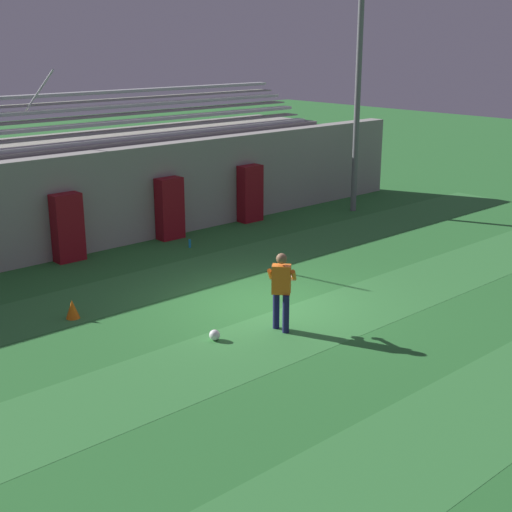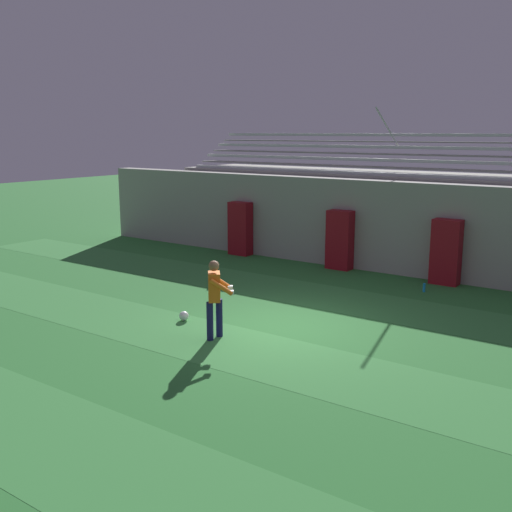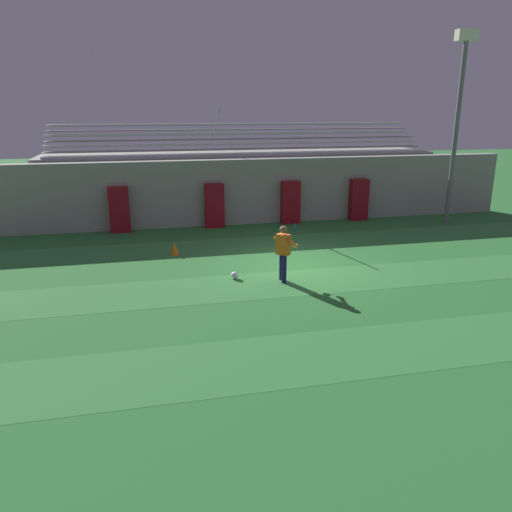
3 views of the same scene
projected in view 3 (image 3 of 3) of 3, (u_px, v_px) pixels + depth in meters
ground_plane at (293, 265)px, 16.15m from camera, size 80.00×80.00×0.00m
turf_stripe_near at (376, 349)px, 10.55m from camera, size 28.00×2.20×0.01m
turf_stripe_mid at (309, 281)px, 14.66m from camera, size 28.00×2.20×0.01m
turf_stripe_far at (271, 243)px, 18.78m from camera, size 28.00×2.20×0.01m
back_wall at (250, 191)px, 21.83m from camera, size 24.00×0.60×2.80m
padding_pillar_gate_left at (215, 206)px, 21.09m from camera, size 0.79×0.44×1.86m
padding_pillar_gate_right at (290, 202)px, 21.81m from camera, size 0.79×0.44×1.86m
padding_pillar_far_left at (119, 210)px, 20.25m from camera, size 0.79×0.44×1.86m
padding_pillar_far_right at (359, 200)px, 22.50m from camera, size 0.79×0.44×1.86m
bleacher_stand at (241, 183)px, 23.66m from camera, size 18.00×3.35×5.03m
floodlight_pole at (459, 105)px, 20.92m from camera, size 0.90×0.36×7.94m
goalkeeper at (283, 250)px, 14.43m from camera, size 0.73×0.74×1.67m
soccer_ball at (235, 275)px, 14.86m from camera, size 0.22×0.22×0.22m
traffic_cone at (175, 249)px, 17.27m from camera, size 0.30×0.30×0.42m
water_bottle at (294, 227)px, 20.91m from camera, size 0.07×0.07×0.24m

